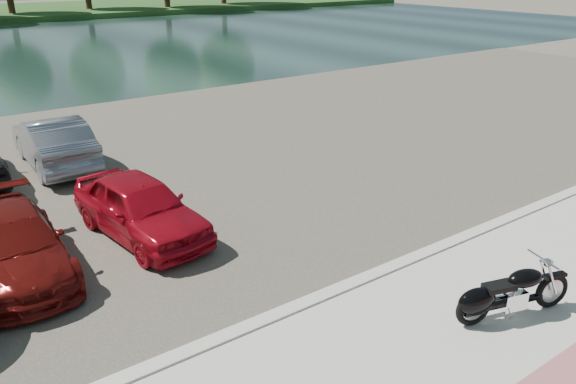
{
  "coord_description": "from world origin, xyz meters",
  "views": [
    {
      "loc": [
        -7.4,
        -4.85,
        5.86
      ],
      "look_at": [
        -0.61,
        4.54,
        1.1
      ],
      "focal_mm": 35.0,
      "sensor_mm": 36.0,
      "label": 1
    }
  ],
  "objects": [
    {
      "name": "ground",
      "position": [
        0.0,
        0.0,
        0.0
      ],
      "size": [
        200.0,
        200.0,
        0.0
      ],
      "primitive_type": "plane",
      "color": "#595447",
      "rests_on": "ground"
    },
    {
      "name": "parking_lot",
      "position": [
        0.0,
        11.0,
        0.02
      ],
      "size": [
        60.0,
        18.0,
        0.04
      ],
      "primitive_type": "cube",
      "color": "#433D36",
      "rests_on": "ground"
    },
    {
      "name": "kerb",
      "position": [
        0.0,
        2.0,
        0.07
      ],
      "size": [
        60.0,
        0.3,
        0.14
      ],
      "primitive_type": "cube",
      "color": "beige",
      "rests_on": "ground"
    },
    {
      "name": "car_9",
      "position": [
        -3.59,
        12.54,
        0.8
      ],
      "size": [
        1.71,
        4.64,
        1.52
      ],
      "primitive_type": "imported",
      "rotation": [
        0.0,
        0.0,
        3.12
      ],
      "color": "slate",
      "rests_on": "parking_lot"
    },
    {
      "name": "car_4",
      "position": [
        -3.32,
        6.47,
        0.74
      ],
      "size": [
        2.17,
        4.29,
        1.4
      ],
      "primitive_type": "imported",
      "rotation": [
        0.0,
        0.0,
        0.13
      ],
      "color": "#A30A19",
      "rests_on": "parking_lot"
    },
    {
      "name": "car_3",
      "position": [
        -6.01,
        6.34,
        0.67
      ],
      "size": [
        1.9,
        4.4,
        1.26
      ],
      "primitive_type": "imported",
      "rotation": [
        0.0,
        0.0,
        -0.03
      ],
      "color": "#62110E",
      "rests_on": "parking_lot"
    },
    {
      "name": "river",
      "position": [
        0.0,
        40.0,
        0.0
      ],
      "size": [
        120.0,
        40.0,
        0.0
      ],
      "primitive_type": "cube",
      "color": "#182B28",
      "rests_on": "ground"
    },
    {
      "name": "motorcycle",
      "position": [
        0.43,
        -0.35,
        0.56
      ],
      "size": [
        2.27,
        1.0,
        1.05
      ],
      "rotation": [
        0.0,
        0.0,
        -0.29
      ],
      "color": "black",
      "rests_on": "promenade"
    },
    {
      "name": "promenade",
      "position": [
        0.0,
        -1.0,
        0.05
      ],
      "size": [
        60.0,
        6.0,
        0.1
      ],
      "primitive_type": "cube",
      "color": "beige",
      "rests_on": "ground"
    }
  ]
}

